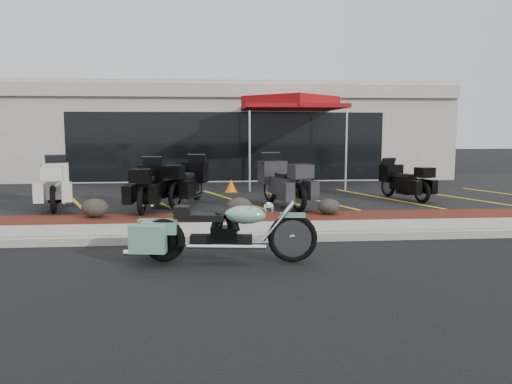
{
  "coord_description": "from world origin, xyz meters",
  "views": [
    {
      "loc": [
        -0.58,
        -8.49,
        2.15
      ],
      "look_at": [
        0.26,
        1.2,
        0.93
      ],
      "focal_mm": 35.0,
      "sensor_mm": 36.0,
      "label": 1
    }
  ],
  "objects": [
    {
      "name": "upper_lot",
      "position": [
        0.0,
        8.2,
        0.07
      ],
      "size": [
        26.0,
        9.6,
        0.15
      ],
      "primitive_type": "cube",
      "color": "black",
      "rests_on": "ground"
    },
    {
      "name": "touring_grey",
      "position": [
        0.98,
        4.97,
        0.85
      ],
      "size": [
        1.57,
        2.55,
        1.39
      ],
      "primitive_type": null,
      "rotation": [
        0.0,
        0.0,
        1.87
      ],
      "color": "#2E2D32",
      "rests_on": "upper_lot"
    },
    {
      "name": "traffic_cone",
      "position": [
        -0.0,
        7.45,
        0.35
      ],
      "size": [
        0.42,
        0.42,
        0.4
      ],
      "primitive_type": "cone",
      "rotation": [
        0.0,
        0.0,
        0.15
      ],
      "color": "orange",
      "rests_on": "upper_lot"
    },
    {
      "name": "popup_canopy",
      "position": [
        2.19,
        9.1,
        3.02
      ],
      "size": [
        4.5,
        4.5,
        3.16
      ],
      "rotation": [
        0.0,
        0.0,
        -0.43
      ],
      "color": "silver",
      "rests_on": "upper_lot"
    },
    {
      "name": "boulder_right",
      "position": [
        2.14,
        2.93,
        0.35
      ],
      "size": [
        0.53,
        0.44,
        0.37
      ],
      "primitive_type": "ellipsoid",
      "color": "black",
      "rests_on": "mulch_bed"
    },
    {
      "name": "touring_white",
      "position": [
        -4.77,
        5.24,
        0.82
      ],
      "size": [
        1.4,
        2.44,
        1.33
      ],
      "primitive_type": null,
      "rotation": [
        0.0,
        0.0,
        1.81
      ],
      "color": "silver",
      "rests_on": "upper_lot"
    },
    {
      "name": "touring_black_front",
      "position": [
        -2.17,
        4.81,
        0.8
      ],
      "size": [
        0.95,
        2.27,
        1.3
      ],
      "primitive_type": null,
      "rotation": [
        0.0,
        0.0,
        1.53
      ],
      "color": "black",
      "rests_on": "upper_lot"
    },
    {
      "name": "ground",
      "position": [
        0.0,
        0.0,
        0.0
      ],
      "size": [
        90.0,
        90.0,
        0.0
      ],
      "primitive_type": "plane",
      "color": "black",
      "rests_on": "ground"
    },
    {
      "name": "curb",
      "position": [
        0.0,
        0.9,
        0.07
      ],
      "size": [
        24.0,
        0.25,
        0.15
      ],
      "primitive_type": "cube",
      "color": "gray",
      "rests_on": "ground"
    },
    {
      "name": "hero_cruiser",
      "position": [
        0.69,
        -0.7,
        0.53
      ],
      "size": [
        3.05,
        1.13,
        1.05
      ],
      "primitive_type": null,
      "rotation": [
        0.0,
        0.0,
        -0.13
      ],
      "color": "#70AE93",
      "rests_on": "ground"
    },
    {
      "name": "touring_black_mid",
      "position": [
        -1.03,
        5.64,
        0.81
      ],
      "size": [
        1.52,
        2.42,
        1.32
      ],
      "primitive_type": null,
      "rotation": [
        0.0,
        0.0,
        1.26
      ],
      "color": "black",
      "rests_on": "upper_lot"
    },
    {
      "name": "sidewalk",
      "position": [
        0.0,
        1.6,
        0.07
      ],
      "size": [
        24.0,
        1.2,
        0.15
      ],
      "primitive_type": "cube",
      "color": "gray",
      "rests_on": "ground"
    },
    {
      "name": "mulch_bed",
      "position": [
        0.0,
        2.8,
        0.08
      ],
      "size": [
        24.0,
        1.2,
        0.16
      ],
      "primitive_type": "cube",
      "color": "#3A1B0D",
      "rests_on": "ground"
    },
    {
      "name": "boulder_left",
      "position": [
        -3.27,
        2.99,
        0.37
      ],
      "size": [
        0.61,
        0.51,
        0.43
      ],
      "primitive_type": "ellipsoid",
      "color": "black",
      "rests_on": "mulch_bed"
    },
    {
      "name": "touring_black_rear",
      "position": [
        4.63,
        5.9,
        0.74
      ],
      "size": [
        1.36,
        2.15,
        1.17
      ],
      "primitive_type": null,
      "rotation": [
        0.0,
        0.0,
        1.89
      ],
      "color": "black",
      "rests_on": "upper_lot"
    },
    {
      "name": "boulder_mid",
      "position": [
        0.02,
        2.93,
        0.37
      ],
      "size": [
        0.6,
        0.5,
        0.42
      ],
      "primitive_type": "ellipsoid",
      "color": "black",
      "rests_on": "mulch_bed"
    },
    {
      "name": "dealership_building",
      "position": [
        0.0,
        14.47,
        2.01
      ],
      "size": [
        18.0,
        8.16,
        4.0
      ],
      "color": "#A29D92",
      "rests_on": "ground"
    }
  ]
}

